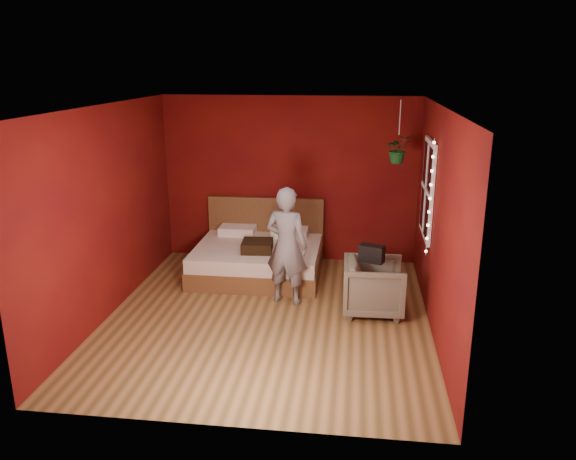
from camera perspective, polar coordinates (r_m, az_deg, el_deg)
The scene contains 10 objects.
floor at distance 7.17m, azimuth -2.05°, elevation -8.77°, with size 4.50×4.50×0.00m, color olive.
room_walls at distance 6.62m, azimuth -2.20°, elevation 4.46°, with size 4.04×4.54×2.62m.
window at distance 7.51m, azimuth 13.96°, elevation 4.05°, with size 0.05×0.97×1.27m.
fairy_lights at distance 7.00m, azimuth 14.22°, elevation 3.12°, with size 0.04×0.04×1.45m.
bed at distance 8.50m, azimuth -2.98°, elevation -2.69°, with size 1.85×1.58×1.02m.
person at distance 7.30m, azimuth -0.15°, elevation -1.63°, with size 0.57×0.38×1.57m, color slate.
armchair at distance 7.23m, azimuth 8.71°, elevation -5.72°, with size 0.74×0.77×0.70m, color #6B6654.
handbag at distance 7.03m, azimuth 8.51°, elevation -2.38°, with size 0.30×0.15×0.22m, color black.
throw_pillow at distance 8.09m, azimuth -3.15°, elevation -1.64°, with size 0.43×0.43×0.15m, color black.
hanging_plant at distance 7.90m, azimuth 11.13°, elevation 8.07°, with size 0.40×0.36×0.86m.
Camera 1 is at (1.06, -6.39, 3.08)m, focal length 35.00 mm.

